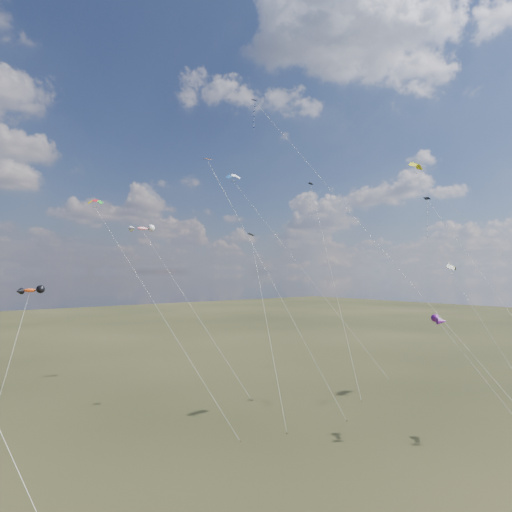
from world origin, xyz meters
TOP-DOWN VIEW (x-y plane):
  - ground at (0.00, 0.00)m, footprint 400.00×400.00m
  - diamond_black_high at (24.27, 31.90)m, footprint 10.63×19.46m
  - diamond_navy_tall at (7.90, 23.37)m, footprint 10.20×34.97m
  - diamond_black_mid at (2.27, 20.00)m, footprint 5.33×12.77m
  - diamond_navy_right at (24.28, 8.81)m, footprint 0.81×19.78m
  - diamond_orange_center at (-0.49, 19.29)m, footprint 11.20×13.53m
  - parafoil_yellow at (18.29, 7.73)m, footprint 13.35×25.21m
  - parafoil_blue_white at (11.89, 38.56)m, footprint 17.54×20.89m
  - parafoil_striped at (29.45, 9.17)m, footprint 4.37×13.54m
  - parafoil_tricolor at (-13.59, 33.75)m, footprint 8.52×22.20m
  - novelty_orange_black at (-21.02, 35.00)m, footprint 7.05×9.30m
  - novelty_white_purple at (11.28, 1.14)m, footprint 6.49×8.21m
  - novelty_redwhite_stripe at (-4.56, 39.50)m, footprint 10.07×16.83m

SIDE VIEW (x-z plane):
  - ground at x=0.00m, z-range 0.00..0.00m
  - novelty_white_purple at x=11.28m, z-range 5.75..18.28m
  - novelty_orange_black at x=-21.02m, z-range 7.11..22.58m
  - diamond_black_mid at x=2.27m, z-range 4.28..26.59m
  - parafoil_striped at x=29.45m, z-range 8.65..27.50m
  - diamond_orange_center at x=-0.49m, z-range 6.28..37.60m
  - diamond_navy_right at x=24.28m, z-range 9.48..37.01m
  - novelty_redwhite_stripe at x=-4.56m, z-range 11.42..35.69m
  - parafoil_tricolor at x=-13.59m, z-range 12.58..39.32m
  - diamond_black_high at x=24.27m, z-range 11.63..44.84m
  - parafoil_yellow at x=18.29m, z-range 15.03..46.70m
  - parafoil_blue_white at x=11.89m, z-range 16.33..50.69m
  - diamond_navy_tall at x=7.90m, z-range 14.84..57.24m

